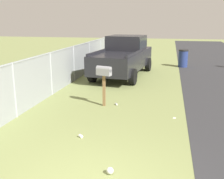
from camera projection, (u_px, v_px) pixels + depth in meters
The scene contains 8 objects.
mailbox at pixel (104, 74), 9.31m from camera, with size 0.34×0.55×1.41m.
pickup_truck at pixel (124, 55), 14.55m from camera, with size 5.79×2.72×2.09m.
trash_bin at pixel (183, 58), 17.24m from camera, with size 0.61×0.61×1.10m.
fence_section at pixel (82, 58), 14.51m from camera, with size 18.59×0.07×1.71m.
litter_cup_midfield_b at pixel (81, 136), 7.00m from camera, with size 0.08×0.08×0.10m, color white.
litter_bag_far_scatter at pixel (110, 171), 5.34m from camera, with size 0.14×0.14×0.14m, color silver.
litter_wrapper_by_mailbox at pixel (174, 118), 8.39m from camera, with size 0.12×0.08×0.01m, color silver.
litter_can_midfield_a at pixel (116, 104), 9.67m from camera, with size 0.07×0.07×0.12m, color silver.
Camera 1 is at (-3.92, -1.32, 2.94)m, focal length 43.86 mm.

